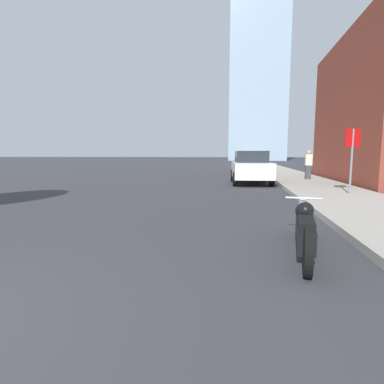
{
  "coord_description": "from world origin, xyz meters",
  "views": [
    {
      "loc": [
        3.1,
        -1.33,
        1.5
      ],
      "look_at": [
        2.05,
        5.15,
        0.68
      ],
      "focal_mm": 28.0,
      "sensor_mm": 36.0,
      "label": 1
    }
  ],
  "objects_px": {
    "parked_car_white": "(251,167)",
    "stop_sign": "(352,150)",
    "pedestrian": "(308,165)",
    "parked_car_yellow": "(249,162)",
    "motorcycle": "(305,228)"
  },
  "relations": [
    {
      "from": "parked_car_white",
      "to": "parked_car_yellow",
      "type": "relative_size",
      "value": 0.95
    },
    {
      "from": "parked_car_white",
      "to": "pedestrian",
      "type": "distance_m",
      "value": 3.6
    },
    {
      "from": "parked_car_white",
      "to": "pedestrian",
      "type": "relative_size",
      "value": 2.67
    },
    {
      "from": "parked_car_yellow",
      "to": "stop_sign",
      "type": "xyz_separation_m",
      "value": [
        3.04,
        -17.1,
        0.83
      ]
    },
    {
      "from": "parked_car_yellow",
      "to": "pedestrian",
      "type": "xyz_separation_m",
      "value": [
        2.99,
        -10.73,
        0.12
      ]
    },
    {
      "from": "motorcycle",
      "to": "parked_car_white",
      "type": "bearing_deg",
      "value": 101.48
    },
    {
      "from": "pedestrian",
      "to": "parked_car_yellow",
      "type": "bearing_deg",
      "value": 105.58
    },
    {
      "from": "pedestrian",
      "to": "motorcycle",
      "type": "bearing_deg",
      "value": -102.08
    },
    {
      "from": "motorcycle",
      "to": "parked_car_yellow",
      "type": "height_order",
      "value": "parked_car_yellow"
    },
    {
      "from": "motorcycle",
      "to": "pedestrian",
      "type": "bearing_deg",
      "value": 86.94
    },
    {
      "from": "motorcycle",
      "to": "stop_sign",
      "type": "bearing_deg",
      "value": 75.48
    },
    {
      "from": "parked_car_white",
      "to": "stop_sign",
      "type": "distance_m",
      "value": 5.81
    },
    {
      "from": "motorcycle",
      "to": "pedestrian",
      "type": "height_order",
      "value": "pedestrian"
    },
    {
      "from": "motorcycle",
      "to": "parked_car_white",
      "type": "xyz_separation_m",
      "value": [
        -0.48,
        11.11,
        0.49
      ]
    },
    {
      "from": "motorcycle",
      "to": "parked_car_yellow",
      "type": "distance_m",
      "value": 23.48
    }
  ]
}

